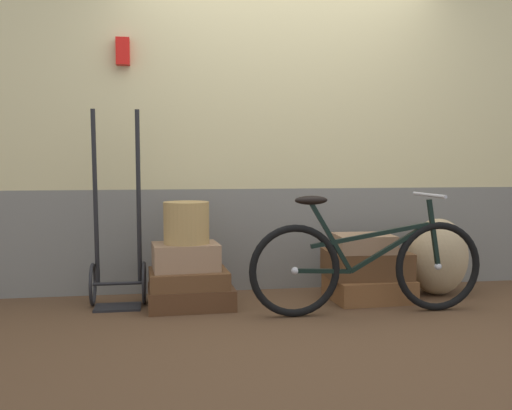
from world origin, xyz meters
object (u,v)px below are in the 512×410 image
Objects in this scene: suitcase_0 at (191,297)px; burlap_sack at (438,257)px; suitcase_3 at (368,288)px; bicycle at (367,265)px; suitcase_5 at (364,243)px; wicker_basket at (186,223)px; suitcase_2 at (186,256)px; suitcase_4 at (366,264)px; suitcase_1 at (188,278)px; luggage_trolley at (118,261)px.

burlap_sack reaches higher than suitcase_0.
suitcase_3 is 0.49m from bicycle.
wicker_basket reaches higher than suitcase_5.
suitcase_2 is 0.80× the size of suitcase_3.
suitcase_4 is 0.37× the size of bicycle.
burlap_sack is at bearing 1.79° from wicker_basket.
suitcase_4 is (-0.01, 0.03, 0.18)m from suitcase_3.
wicker_basket is at bearing 161.61° from bicycle.
suitcase_0 is 1.32m from suitcase_3.
wicker_basket is 0.54× the size of burlap_sack.
bicycle reaches higher than suitcase_3.
suitcase_0 is 1.24m from bicycle.
suitcase_4 is at bearing -0.35° from suitcase_1.
suitcase_1 is at bearing -57.82° from suitcase_2.
suitcase_1 is at bearing -177.09° from suitcase_5.
suitcase_0 is 1.04× the size of suitcase_3.
suitcase_2 is 1.35m from suitcase_4.
suitcase_0 is at bearing -15.25° from luggage_trolley.
bicycle is at bearing -18.39° from wicker_basket.
bicycle is (1.16, -0.37, 0.26)m from suitcase_0.
luggage_trolley is (-0.47, 0.12, -0.04)m from suitcase_2.
suitcase_3 is (1.33, 0.02, -0.12)m from suitcase_1.
suitcase_3 is 1.39× the size of suitcase_5.
suitcase_1 is 1.19× the size of suitcase_2.
luggage_trolley is (-1.82, 0.12, 0.24)m from suitcase_3.
wicker_basket reaches higher than suitcase_1.
burlap_sack is at bearing 3.64° from suitcase_3.
suitcase_5 is 1.78m from luggage_trolley.
suitcase_5 reaches higher than suitcase_4.
suitcase_0 is 0.99× the size of suitcase_4.
luggage_trolley reaches higher than burlap_sack.
bicycle is (1.66, -0.51, 0.01)m from luggage_trolley.
suitcase_5 reaches higher than suitcase_0.
suitcase_1 is 0.92× the size of burlap_sack.
suitcase_1 is 0.95× the size of suitcase_3.
suitcase_0 is 1.31× the size of suitcase_2.
suitcase_5 is (1.30, -0.03, 0.07)m from suitcase_2.
suitcase_3 is (1.32, 0.02, 0.01)m from suitcase_0.
suitcase_0 is 1.32m from suitcase_4.
burlap_sack is (1.90, 0.08, 0.22)m from suitcase_0.
suitcase_2 is 0.77× the size of burlap_sack.
suitcase_2 is 0.76× the size of suitcase_4.
wicker_basket is 0.23× the size of luggage_trolley.
bicycle is at bearing -106.68° from suitcase_4.
luggage_trolley is 2.40m from burlap_sack.
suitcase_1 is 0.90× the size of suitcase_4.
suitcase_1 reaches higher than suitcase_3.
luggage_trolley is at bearing -179.69° from suitcase_4.
suitcase_5 is 1.28× the size of wicker_basket.
suitcase_0 is 1.01× the size of burlap_sack.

